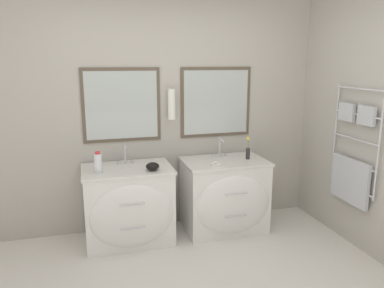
{
  "coord_description": "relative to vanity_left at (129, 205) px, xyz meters",
  "views": [
    {
      "loc": [
        -0.81,
        -2.27,
        1.85
      ],
      "look_at": [
        0.18,
        1.2,
        1.04
      ],
      "focal_mm": 35.0,
      "sensor_mm": 36.0,
      "label": 1
    }
  ],
  "objects": [
    {
      "name": "wall_back",
      "position": [
        0.44,
        0.38,
        0.9
      ],
      "size": [
        5.1,
        0.16,
        2.6
      ],
      "color": "#B2ADA3",
      "rests_on": "ground_plane"
    },
    {
      "name": "wall_right",
      "position": [
        2.22,
        -0.59,
        0.89
      ],
      "size": [
        0.13,
        3.57,
        2.6
      ],
      "color": "#B2ADA3",
      "rests_on": "ground_plane"
    },
    {
      "name": "vanity_left",
      "position": [
        0.0,
        0.0,
        0.0
      ],
      "size": [
        0.9,
        0.66,
        0.79
      ],
      "color": "white",
      "rests_on": "ground_plane"
    },
    {
      "name": "vanity_right",
      "position": [
        1.05,
        0.0,
        0.0
      ],
      "size": [
        0.9,
        0.66,
        0.79
      ],
      "color": "white",
      "rests_on": "ground_plane"
    },
    {
      "name": "faucet_left",
      "position": [
        0.0,
        0.18,
        0.49
      ],
      "size": [
        0.17,
        0.13,
        0.21
      ],
      "color": "silver",
      "rests_on": "vanity_left"
    },
    {
      "name": "faucet_right",
      "position": [
        1.05,
        0.18,
        0.49
      ],
      "size": [
        0.17,
        0.13,
        0.21
      ],
      "color": "silver",
      "rests_on": "vanity_right"
    },
    {
      "name": "toiletry_bottle",
      "position": [
        -0.28,
        -0.06,
        0.48
      ],
      "size": [
        0.07,
        0.07,
        0.21
      ],
      "color": "silver",
      "rests_on": "vanity_left"
    },
    {
      "name": "amenity_bowl",
      "position": [
        0.23,
        -0.12,
        0.42
      ],
      "size": [
        0.13,
        0.13,
        0.08
      ],
      "color": "black",
      "rests_on": "vanity_left"
    },
    {
      "name": "flower_vase",
      "position": [
        1.31,
        0.02,
        0.48
      ],
      "size": [
        0.05,
        0.05,
        0.25
      ],
      "color": "#332D2D",
      "rests_on": "vanity_right"
    },
    {
      "name": "soap_dish",
      "position": [
        0.88,
        -0.14,
        0.4
      ],
      "size": [
        0.09,
        0.06,
        0.04
      ],
      "color": "white",
      "rests_on": "vanity_right"
    }
  ]
}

